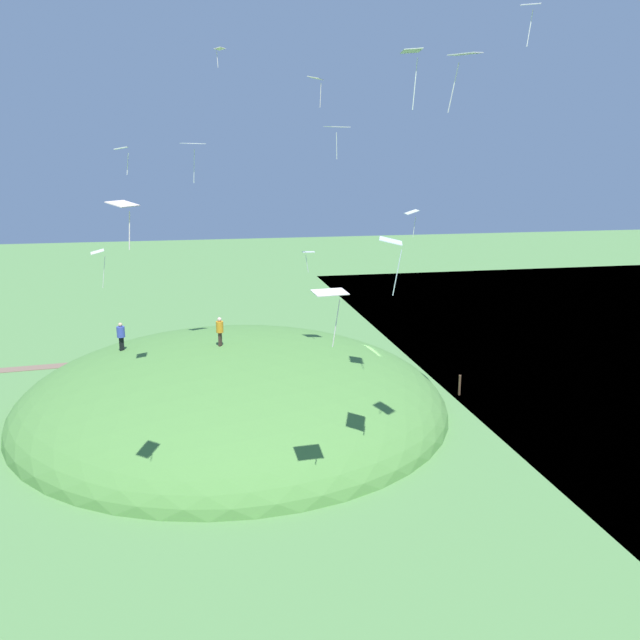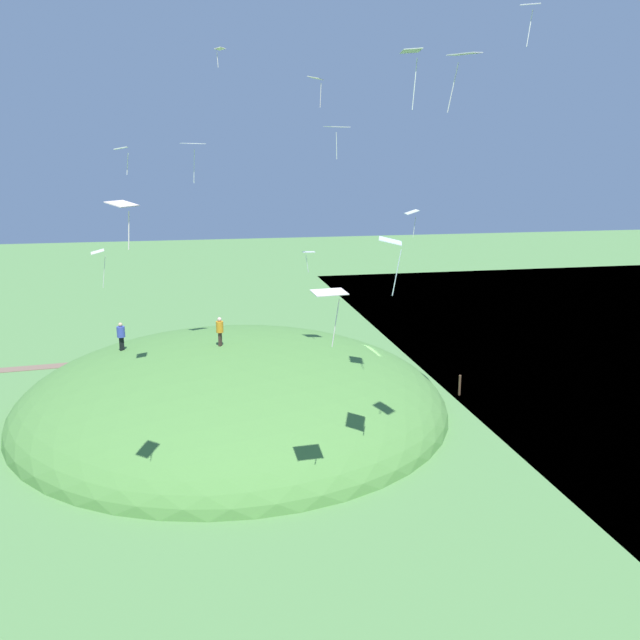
{
  "view_description": "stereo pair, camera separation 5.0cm",
  "coord_description": "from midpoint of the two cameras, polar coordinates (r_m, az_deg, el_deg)",
  "views": [
    {
      "loc": [
        9.58,
        36.95,
        13.7
      ],
      "look_at": [
        2.51,
        1.61,
        4.9
      ],
      "focal_mm": 37.2,
      "sensor_mm": 36.0,
      "label": 1
    },
    {
      "loc": [
        9.53,
        36.96,
        13.7
      ],
      "look_at": [
        2.51,
        1.61,
        4.9
      ],
      "focal_mm": 37.2,
      "sensor_mm": 36.0,
      "label": 2
    }
  ],
  "objects": [
    {
      "name": "kite_10",
      "position": [
        36.45,
        -10.91,
        14.54
      ],
      "size": [
        1.36,
        1.23,
        2.08
      ],
      "color": "silver"
    },
    {
      "name": "ground_plane",
      "position": [
        40.55,
        3.02,
        -6.05
      ],
      "size": [
        160.0,
        160.0,
        0.0
      ],
      "primitive_type": "plane",
      "color": "#558546"
    },
    {
      "name": "person_walking_path",
      "position": [
        37.11,
        -8.66,
        -0.69
      ],
      "size": [
        0.56,
        0.56,
        1.64
      ],
      "rotation": [
        0.0,
        0.0,
        0.99
      ],
      "color": "#3F2C25",
      "rests_on": "grass_hill"
    },
    {
      "name": "kite_2",
      "position": [
        30.79,
        -16.74,
        13.88
      ],
      "size": [
        0.57,
        0.8,
        1.2
      ],
      "color": "white"
    },
    {
      "name": "kite_1",
      "position": [
        40.4,
        7.87,
        9.11
      ],
      "size": [
        0.85,
        1.15,
        1.64
      ],
      "color": "white"
    },
    {
      "name": "kite_7",
      "position": [
        30.1,
        17.62,
        24.27
      ],
      "size": [
        0.95,
        0.87,
        1.67
      ],
      "color": "white"
    },
    {
      "name": "kite_3",
      "position": [
        43.99,
        -1.04,
        5.77
      ],
      "size": [
        0.8,
        0.57,
        1.39
      ],
      "color": "white"
    },
    {
      "name": "grass_hill",
      "position": [
        38.47,
        -7.5,
        -7.27
      ],
      "size": [
        24.06,
        25.19,
        7.08
      ],
      "primitive_type": "ellipsoid",
      "color": "#51863D",
      "rests_on": "ground_plane"
    },
    {
      "name": "mooring_post",
      "position": [
        40.35,
        11.88,
        -5.5
      ],
      "size": [
        0.14,
        0.14,
        1.24
      ],
      "primitive_type": "cylinder",
      "color": "#523824",
      "rests_on": "ground_plane"
    },
    {
      "name": "kite_12",
      "position": [
        43.73,
        -8.67,
        21.99
      ],
      "size": [
        0.74,
        0.8,
        1.16
      ],
      "color": "white"
    },
    {
      "name": "kite_4",
      "position": [
        24.24,
        6.09,
        6.6
      ],
      "size": [
        1.14,
        1.38,
        2.14
      ],
      "color": "white"
    },
    {
      "name": "kite_13",
      "position": [
        28.38,
        7.85,
        21.73
      ],
      "size": [
        0.92,
        1.19,
        2.29
      ],
      "color": "white"
    },
    {
      "name": "kite_0",
      "position": [
        42.49,
        -18.6,
        5.45
      ],
      "size": [
        0.93,
        1.24,
        2.37
      ],
      "color": "silver"
    },
    {
      "name": "kite_5",
      "position": [
        23.37,
        12.22,
        21.23
      ],
      "size": [
        1.13,
        1.17,
        1.85
      ],
      "color": "white"
    },
    {
      "name": "person_on_hilltop",
      "position": [
        39.53,
        -16.8,
        -1.1
      ],
      "size": [
        0.58,
        0.58,
        1.63
      ],
      "rotation": [
        0.0,
        0.0,
        3.49
      ],
      "color": "black",
      "rests_on": "grass_hill"
    },
    {
      "name": "kite_9",
      "position": [
        39.15,
        -0.39,
        19.99
      ],
      "size": [
        1.07,
        1.19,
        1.64
      ],
      "color": "#F4E2D1"
    },
    {
      "name": "dirt_path",
      "position": [
        48.68,
        -24.08,
        -3.84
      ],
      "size": [
        15.14,
        2.44,
        0.04
      ],
      "primitive_type": "cube",
      "rotation": [
        0.0,
        0.0,
        0.09
      ],
      "color": "#765D4D",
      "rests_on": "ground_plane"
    },
    {
      "name": "kite_11",
      "position": [
        22.5,
        0.83,
        2.2
      ],
      "size": [
        1.24,
        0.95,
        2.07
      ],
      "color": "white"
    },
    {
      "name": "kite_6",
      "position": [
        21.4,
        -16.65,
        9.38
      ],
      "size": [
        1.02,
        1.11,
        1.49
      ],
      "color": "silver"
    },
    {
      "name": "kite_8",
      "position": [
        33.62,
        1.41,
        16.18
      ],
      "size": [
        1.29,
        1.09,
        1.58
      ],
      "color": "white"
    }
  ]
}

